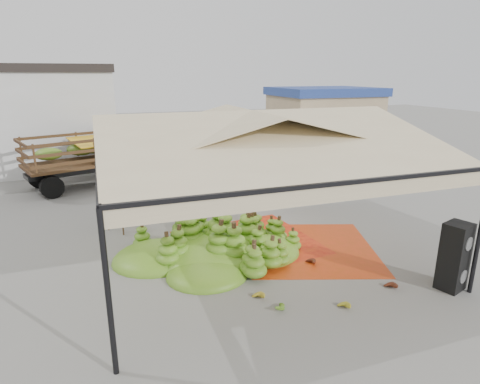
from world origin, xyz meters
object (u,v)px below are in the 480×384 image
object	(u,v)px
truck_right	(285,142)
vendor	(202,194)
banana_heap	(212,238)
speaker_stack	(454,257)
truck_left	(111,151)

from	to	relation	value
truck_right	vendor	bearing A→B (deg)	-155.01
banana_heap	speaker_stack	xyz separation A→B (m)	(4.91, -3.55, 0.24)
speaker_stack	vendor	bearing A→B (deg)	104.37
banana_heap	truck_left	bearing A→B (deg)	103.08
speaker_stack	truck_left	world-z (taller)	truck_left
vendor	truck_left	size ratio (longest dim) A/B	0.24
banana_heap	speaker_stack	distance (m)	6.06
banana_heap	speaker_stack	world-z (taller)	speaker_stack
speaker_stack	truck_right	world-z (taller)	truck_right
speaker_stack	vendor	size ratio (longest dim) A/B	0.93
speaker_stack	vendor	world-z (taller)	vendor
speaker_stack	banana_heap	bearing A→B (deg)	125.52
truck_left	truck_right	xyz separation A→B (m)	(8.63, -0.71, 0.06)
vendor	truck_left	bearing A→B (deg)	-68.93
banana_heap	truck_right	bearing A→B (deg)	53.94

